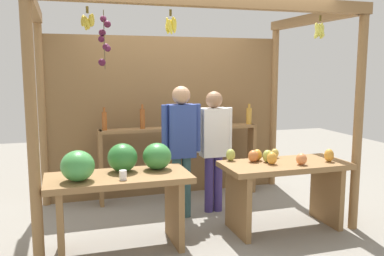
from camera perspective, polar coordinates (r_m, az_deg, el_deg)
The scene contains 7 objects.
ground_plane at distance 5.22m, azimuth -0.64°, elevation -11.91°, with size 12.00×12.00×0.00m, color gray.
market_stall at distance 5.36m, azimuth -2.15°, elevation 4.24°, with size 3.46×2.01×2.48m.
fruit_counter_left at distance 4.18m, azimuth -10.01°, elevation -7.10°, with size 1.40×0.64×1.05m.
fruit_counter_right at distance 4.77m, azimuth 12.41°, elevation -6.73°, with size 1.40×0.65×0.91m.
bottle_shelf_unit at distance 5.71m, azimuth -1.50°, elevation -1.95°, with size 2.22×0.22×1.33m.
vendor_man at distance 4.92m, azimuth -1.47°, elevation -1.65°, with size 0.48×0.22×1.59m.
vendor_woman at distance 5.14m, azimuth 3.01°, elevation -1.79°, with size 0.48×0.21×1.52m.
Camera 1 is at (-1.41, -4.69, 1.80)m, focal length 38.81 mm.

